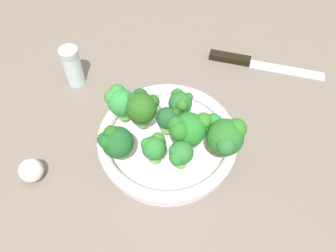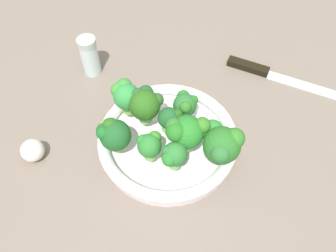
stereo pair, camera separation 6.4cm
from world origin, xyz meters
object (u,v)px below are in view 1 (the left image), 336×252
broccoli_floret_0 (180,102)px  broccoli_floret_8 (154,147)px  broccoli_floret_6 (226,137)px  garlic_bulb (31,170)px  broccoli_floret_2 (141,107)px  broccoli_floret_5 (180,154)px  broccoli_floret_4 (188,129)px  bowl (168,141)px  broccoli_floret_7 (120,101)px  knife (250,62)px  broccoli_floret_1 (115,142)px  broccoli_floret_9 (167,119)px  pepper_shaker (73,66)px  broccoli_floret_3 (212,126)px

broccoli_floret_0 → broccoli_floret_8: 11.17cm
broccoli_floret_6 → garlic_bulb: 35.38cm
broccoli_floret_2 → broccoli_floret_5: bearing=-164.4°
broccoli_floret_2 → broccoli_floret_4: broccoli_floret_4 is taller
bowl → broccoli_floret_7: (7.64, 6.78, 6.06)cm
bowl → broccoli_floret_2: (4.81, 3.44, 6.28)cm
broccoli_floret_4 → broccoli_floret_8: (-0.60, 6.49, -1.63)cm
broccoli_floret_8 → knife: bearing=-57.1°
broccoli_floret_2 → garlic_bulb: 22.97cm
broccoli_floret_1 → broccoli_floret_4: bearing=-101.6°
broccoli_floret_9 → pepper_shaker: (21.63, 13.95, -2.16)cm
bowl → broccoli_floret_9: 5.16cm
knife → pepper_shaker: pepper_shaker is taller
pepper_shaker → broccoli_floret_2: bearing=-151.5°
broccoli_floret_3 → broccoli_floret_6: size_ratio=0.73×
broccoli_floret_3 → broccoli_floret_6: bearing=-165.6°
broccoli_floret_5 → broccoli_floret_3: bearing=-62.1°
garlic_bulb → broccoli_floret_4: bearing=-100.6°
broccoli_floret_3 → pepper_shaker: 33.35cm
broccoli_floret_4 → broccoli_floret_5: size_ratio=1.34×
broccoli_floret_0 → broccoli_floret_3: size_ratio=1.03×
broccoli_floret_3 → broccoli_floret_6: (-3.84, -0.98, 1.20)cm
bowl → broccoli_floret_4: (-3.10, -2.63, 6.96)cm
broccoli_floret_0 → broccoli_floret_4: broccoli_floret_4 is taller
knife → broccoli_floret_0: bearing=117.3°
garlic_bulb → pepper_shaker: bearing=-29.5°
bowl → broccoli_floret_3: (-2.65, -7.36, 5.09)cm
bowl → broccoli_floret_5: size_ratio=4.53×
broccoli_floret_9 → pepper_shaker: size_ratio=0.55×
broccoli_floret_0 → broccoli_floret_3: (-6.90, -3.38, -0.09)cm
broccoli_floret_4 → knife: (18.58, -23.10, -8.46)cm
broccoli_floret_2 → broccoli_floret_7: broccoli_floret_2 is taller
broccoli_floret_4 → broccoli_floret_7: broccoli_floret_4 is taller
broccoli_floret_1 → garlic_bulb: size_ratio=1.47×
broccoli_floret_0 → broccoli_floret_7: bearing=72.5°
bowl → broccoli_floret_8: broccoli_floret_8 is taller
broccoli_floret_8 → pepper_shaker: broccoli_floret_8 is taller
broccoli_floret_7 → broccoli_floret_9: 9.48cm
broccoli_floret_2 → broccoli_floret_6: bearing=-133.8°
broccoli_floret_9 → pepper_shaker: bearing=32.8°
broccoli_floret_7 → broccoli_floret_9: broccoli_floret_7 is taller
broccoli_floret_0 → broccoli_floret_8: (-7.95, 7.84, 0.15)cm
broccoli_floret_7 → broccoli_floret_9: size_ratio=1.28×
broccoli_floret_2 → pepper_shaker: size_ratio=0.77×
broccoli_floret_1 → broccoli_floret_8: 6.73cm
broccoli_floret_7 → garlic_bulb: size_ratio=1.52×
broccoli_floret_3 → broccoli_floret_4: broccoli_floret_4 is taller
broccoli_floret_8 → broccoli_floret_0: bearing=-44.6°
broccoli_floret_2 → garlic_bulb: bearing=96.9°
broccoli_floret_5 → garlic_bulb: size_ratio=1.35×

